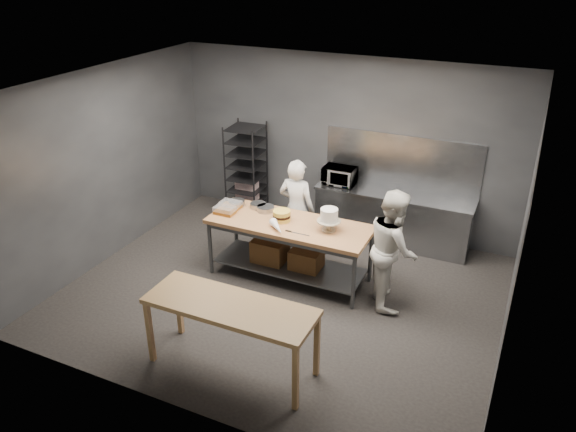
% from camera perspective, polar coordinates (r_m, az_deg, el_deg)
% --- Properties ---
extents(ground, '(6.00, 6.00, 0.00)m').
position_cam_1_polar(ground, '(8.24, -0.57, -7.80)').
color(ground, black).
rests_on(ground, ground).
extents(back_wall, '(6.00, 0.04, 3.00)m').
position_cam_1_polar(back_wall, '(9.68, 5.78, 7.25)').
color(back_wall, '#4C4F54').
rests_on(back_wall, ground).
extents(work_table, '(2.40, 0.90, 0.92)m').
position_cam_1_polar(work_table, '(8.34, -0.03, -2.77)').
color(work_table, '#97643C').
rests_on(work_table, ground).
extents(near_counter, '(2.00, 0.70, 0.90)m').
position_cam_1_polar(near_counter, '(6.50, -5.88, -9.55)').
color(near_counter, olive).
rests_on(near_counter, ground).
extents(back_counter, '(2.60, 0.60, 0.90)m').
position_cam_1_polar(back_counter, '(9.53, 10.53, -0.19)').
color(back_counter, slate).
rests_on(back_counter, ground).
extents(splashback_panel, '(2.60, 0.02, 0.90)m').
position_cam_1_polar(splashback_panel, '(9.45, 11.44, 5.44)').
color(splashback_panel, slate).
rests_on(splashback_panel, back_counter).
extents(speed_rack, '(0.64, 0.69, 1.75)m').
position_cam_1_polar(speed_rack, '(10.21, -4.24, 4.47)').
color(speed_rack, black).
rests_on(speed_rack, ground).
extents(chef_behind, '(0.61, 0.41, 1.63)m').
position_cam_1_polar(chef_behind, '(8.84, 0.87, 0.75)').
color(chef_behind, white).
rests_on(chef_behind, ground).
extents(chef_right, '(0.92, 1.01, 1.70)m').
position_cam_1_polar(chef_right, '(7.76, 10.60, -3.25)').
color(chef_right, silver).
rests_on(chef_right, ground).
extents(microwave, '(0.54, 0.37, 0.30)m').
position_cam_1_polar(microwave, '(9.54, 5.24, 4.10)').
color(microwave, black).
rests_on(microwave, back_counter).
extents(frosted_cake_stand, '(0.34, 0.34, 0.33)m').
position_cam_1_polar(frosted_cake_stand, '(7.87, 4.19, -0.09)').
color(frosted_cake_stand, '#B0A58D').
rests_on(frosted_cake_stand, work_table).
extents(layer_cake, '(0.26, 0.26, 0.16)m').
position_cam_1_polar(layer_cake, '(8.19, -0.64, 0.04)').
color(layer_cake, '#EDC84B').
rests_on(layer_cake, work_table).
extents(cake_pans, '(0.76, 0.31, 0.07)m').
position_cam_1_polar(cake_pans, '(8.62, -3.50, 1.06)').
color(cake_pans, gray).
rests_on(cake_pans, work_table).
extents(piping_bag, '(0.35, 0.36, 0.12)m').
position_cam_1_polar(piping_bag, '(7.90, -1.11, -1.16)').
color(piping_bag, white).
rests_on(piping_bag, work_table).
extents(offset_spatula, '(0.36, 0.02, 0.02)m').
position_cam_1_polar(offset_spatula, '(7.88, 0.63, -1.68)').
color(offset_spatula, slate).
rests_on(offset_spatula, work_table).
extents(pastry_clamshells, '(0.33, 0.42, 0.11)m').
position_cam_1_polar(pastry_clamshells, '(8.55, -6.13, 0.87)').
color(pastry_clamshells, '#91551D').
rests_on(pastry_clamshells, work_table).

